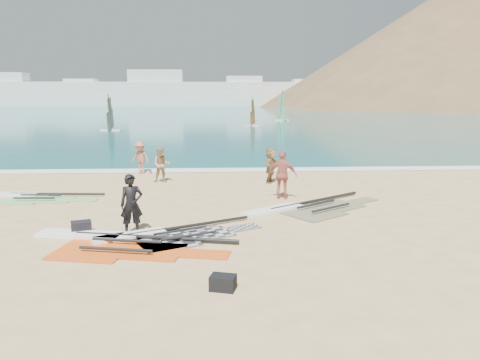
{
  "coord_description": "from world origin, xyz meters",
  "views": [
    {
      "loc": [
        -0.14,
        -13.43,
        4.24
      ],
      "look_at": [
        0.79,
        4.0,
        1.0
      ],
      "focal_mm": 35.0,
      "sensor_mm": 36.0,
      "label": 1
    }
  ],
  "objects_px": {
    "gear_bag_far": "(223,283)",
    "beachgoer_right": "(271,165)",
    "rig_green": "(31,197)",
    "gear_bag_near": "(81,227)",
    "beachgoer_back": "(283,175)",
    "rig_grey": "(167,235)",
    "beachgoer_mid": "(140,158)",
    "beachgoer_left": "(162,165)",
    "rig_red": "(112,242)",
    "person_wetsuit": "(132,205)",
    "rig_orange": "(306,208)"
  },
  "relations": [
    {
      "from": "rig_orange",
      "to": "beachgoer_left",
      "type": "xyz_separation_m",
      "value": [
        -5.93,
        5.76,
        0.8
      ]
    },
    {
      "from": "beachgoer_left",
      "to": "beachgoer_mid",
      "type": "height_order",
      "value": "beachgoer_mid"
    },
    {
      "from": "rig_grey",
      "to": "beachgoer_left",
      "type": "relative_size",
      "value": 3.03
    },
    {
      "from": "rig_orange",
      "to": "person_wetsuit",
      "type": "bearing_deg",
      "value": 170.33
    },
    {
      "from": "rig_grey",
      "to": "beachgoer_mid",
      "type": "xyz_separation_m",
      "value": [
        -2.51,
        11.36,
        0.83
      ]
    },
    {
      "from": "rig_red",
      "to": "person_wetsuit",
      "type": "height_order",
      "value": "person_wetsuit"
    },
    {
      "from": "rig_orange",
      "to": "rig_red",
      "type": "distance_m",
      "value": 7.32
    },
    {
      "from": "gear_bag_near",
      "to": "gear_bag_far",
      "type": "relative_size",
      "value": 1.08
    },
    {
      "from": "rig_green",
      "to": "beachgoer_left",
      "type": "distance_m",
      "value": 6.01
    },
    {
      "from": "rig_red",
      "to": "rig_green",
      "type": "bearing_deg",
      "value": 138.81
    },
    {
      "from": "rig_orange",
      "to": "gear_bag_far",
      "type": "distance_m",
      "value": 7.72
    },
    {
      "from": "gear_bag_far",
      "to": "beachgoer_mid",
      "type": "xyz_separation_m",
      "value": [
        -4.13,
        15.28,
        0.71
      ]
    },
    {
      "from": "beachgoer_mid",
      "to": "beachgoer_left",
      "type": "bearing_deg",
      "value": -33.22
    },
    {
      "from": "beachgoer_left",
      "to": "beachgoer_back",
      "type": "bearing_deg",
      "value": -39.32
    },
    {
      "from": "rig_orange",
      "to": "beachgoer_mid",
      "type": "xyz_separation_m",
      "value": [
        -7.32,
        8.26,
        0.83
      ]
    },
    {
      "from": "rig_grey",
      "to": "beachgoer_right",
      "type": "relative_size",
      "value": 3.01
    },
    {
      "from": "rig_grey",
      "to": "rig_orange",
      "type": "distance_m",
      "value": 5.73
    },
    {
      "from": "rig_red",
      "to": "beachgoer_mid",
      "type": "relative_size",
      "value": 3.46
    },
    {
      "from": "person_wetsuit",
      "to": "beachgoer_mid",
      "type": "bearing_deg",
      "value": 83.09
    },
    {
      "from": "beachgoer_back",
      "to": "rig_grey",
      "type": "bearing_deg",
      "value": 68.31
    },
    {
      "from": "gear_bag_far",
      "to": "beachgoer_right",
      "type": "relative_size",
      "value": 0.32
    },
    {
      "from": "gear_bag_far",
      "to": "beachgoer_back",
      "type": "xyz_separation_m",
      "value": [
        2.58,
        8.85,
        0.83
      ]
    },
    {
      "from": "beachgoer_left",
      "to": "beachgoer_mid",
      "type": "distance_m",
      "value": 2.86
    },
    {
      "from": "person_wetsuit",
      "to": "rig_orange",
      "type": "bearing_deg",
      "value": 10.92
    },
    {
      "from": "gear_bag_far",
      "to": "beachgoer_right",
      "type": "height_order",
      "value": "beachgoer_right"
    },
    {
      "from": "beachgoer_left",
      "to": "rig_green",
      "type": "bearing_deg",
      "value": -149.3
    },
    {
      "from": "rig_red",
      "to": "beachgoer_back",
      "type": "relative_size",
      "value": 3.06
    },
    {
      "from": "beachgoer_right",
      "to": "rig_grey",
      "type": "bearing_deg",
      "value": -179.1
    },
    {
      "from": "rig_orange",
      "to": "gear_bag_near",
      "type": "distance_m",
      "value": 7.91
    },
    {
      "from": "person_wetsuit",
      "to": "beachgoer_mid",
      "type": "xyz_separation_m",
      "value": [
        -1.44,
        11.03,
        -0.05
      ]
    },
    {
      "from": "gear_bag_far",
      "to": "beachgoer_back",
      "type": "bearing_deg",
      "value": 73.76
    },
    {
      "from": "rig_orange",
      "to": "beachgoer_right",
      "type": "distance_m",
      "value": 5.46
    },
    {
      "from": "beachgoer_back",
      "to": "gear_bag_far",
      "type": "bearing_deg",
      "value": 92.56
    },
    {
      "from": "rig_green",
      "to": "rig_red",
      "type": "bearing_deg",
      "value": -49.39
    },
    {
      "from": "rig_green",
      "to": "gear_bag_far",
      "type": "bearing_deg",
      "value": -46.9
    },
    {
      "from": "rig_grey",
      "to": "beachgoer_back",
      "type": "distance_m",
      "value": 6.54
    },
    {
      "from": "rig_orange",
      "to": "beachgoer_right",
      "type": "relative_size",
      "value": 3.3
    },
    {
      "from": "beachgoer_left",
      "to": "beachgoer_back",
      "type": "distance_m",
      "value": 6.62
    },
    {
      "from": "rig_grey",
      "to": "rig_orange",
      "type": "bearing_deg",
      "value": 5.76
    },
    {
      "from": "gear_bag_near",
      "to": "beachgoer_right",
      "type": "distance_m",
      "value": 10.47
    },
    {
      "from": "rig_green",
      "to": "beachgoer_left",
      "type": "bearing_deg",
      "value": 37.53
    },
    {
      "from": "gear_bag_near",
      "to": "beachgoer_back",
      "type": "xyz_separation_m",
      "value": [
        6.86,
        4.4,
        0.8
      ]
    },
    {
      "from": "beachgoer_right",
      "to": "rig_green",
      "type": "bearing_deg",
      "value": 132.68
    },
    {
      "from": "gear_bag_far",
      "to": "beachgoer_right",
      "type": "xyz_separation_m",
      "value": [
        2.51,
        12.39,
        0.69
      ]
    },
    {
      "from": "person_wetsuit",
      "to": "beachgoer_mid",
      "type": "height_order",
      "value": "person_wetsuit"
    },
    {
      "from": "gear_bag_far",
      "to": "beachgoer_mid",
      "type": "relative_size",
      "value": 0.31
    },
    {
      "from": "rig_orange",
      "to": "gear_bag_near",
      "type": "height_order",
      "value": "gear_bag_near"
    },
    {
      "from": "beachgoer_mid",
      "to": "rig_orange",
      "type": "bearing_deg",
      "value": -20.91
    },
    {
      "from": "rig_green",
      "to": "gear_bag_near",
      "type": "bearing_deg",
      "value": -51.85
    },
    {
      "from": "gear_bag_far",
      "to": "beachgoer_left",
      "type": "distance_m",
      "value": 13.1
    }
  ]
}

